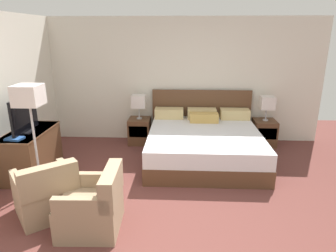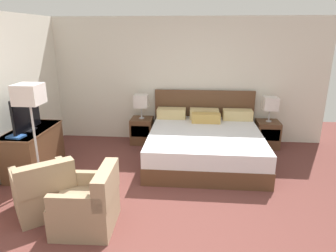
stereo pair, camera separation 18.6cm
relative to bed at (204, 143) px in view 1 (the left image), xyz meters
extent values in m
plane|color=brown|center=(-0.64, -2.22, -0.30)|extent=(9.80, 9.80, 0.00)
cube|color=silver|center=(-0.64, 1.08, 0.97)|extent=(6.22, 0.06, 2.55)
cube|color=brown|center=(0.00, -0.09, -0.16)|extent=(1.98, 2.09, 0.28)
cube|color=silver|center=(0.00, -0.09, 0.11)|extent=(1.97, 2.07, 0.27)
cube|color=brown|center=(0.00, 0.98, 0.25)|extent=(2.06, 0.05, 1.10)
cube|color=#D6BC7F|center=(-0.67, 0.79, 0.34)|extent=(0.58, 0.28, 0.20)
cube|color=#D6BC7F|center=(0.00, 0.79, 0.34)|extent=(0.58, 0.28, 0.20)
cube|color=#D6BC7F|center=(0.67, 0.79, 0.34)|extent=(0.58, 0.28, 0.20)
cube|color=tan|center=(0.03, 0.52, 0.33)|extent=(0.56, 0.22, 0.18)
cube|color=brown|center=(-1.29, 0.76, -0.04)|extent=(0.44, 0.46, 0.53)
cube|color=#3C2718|center=(-1.29, 0.53, 0.01)|extent=(0.38, 0.01, 0.23)
cube|color=brown|center=(1.29, 0.76, -0.04)|extent=(0.44, 0.46, 0.53)
cube|color=#3C2718|center=(1.29, 0.53, 0.01)|extent=(0.38, 0.01, 0.23)
cylinder|color=#B7B7BC|center=(-1.29, 0.76, 0.24)|extent=(0.11, 0.11, 0.02)
cylinder|color=#B7B7BC|center=(-1.29, 0.76, 0.36)|extent=(0.02, 0.02, 0.23)
cube|color=silver|center=(-1.29, 0.76, 0.60)|extent=(0.28, 0.28, 0.26)
cylinder|color=#B7B7BC|center=(1.29, 0.76, 0.24)|extent=(0.11, 0.11, 0.02)
cylinder|color=#B7B7BC|center=(1.29, 0.76, 0.36)|extent=(0.02, 0.02, 0.23)
cube|color=silver|center=(1.29, 0.76, 0.60)|extent=(0.28, 0.28, 0.26)
cube|color=brown|center=(-2.85, -0.75, 0.06)|extent=(0.54, 1.12, 0.74)
cube|color=brown|center=(-2.85, -0.75, 0.42)|extent=(0.56, 1.15, 0.02)
cube|color=black|center=(-2.85, -0.82, 0.44)|extent=(0.18, 0.23, 0.02)
cube|color=black|center=(-2.85, -0.82, 0.72)|extent=(0.04, 0.75, 0.55)
cube|color=black|center=(-2.83, -0.82, 0.72)|extent=(0.01, 0.72, 0.53)
cube|color=#234C8E|center=(-2.86, -1.16, 0.45)|extent=(0.26, 0.21, 0.03)
cube|color=#9E8466|center=(-2.13, -1.87, -0.10)|extent=(0.96, 0.96, 0.40)
cube|color=#9E8466|center=(-1.96, -2.08, 0.28)|extent=(0.63, 0.55, 0.36)
cube|color=#9E8466|center=(-2.36, -2.06, 0.19)|extent=(0.46, 0.54, 0.18)
cube|color=#9E8466|center=(-1.90, -1.69, 0.19)|extent=(0.46, 0.54, 0.18)
cube|color=#9E8466|center=(-1.47, -2.16, -0.10)|extent=(0.70, 0.70, 0.40)
cube|color=#9E8466|center=(-1.20, -2.15, 0.28)|extent=(0.19, 0.69, 0.36)
cube|color=#9E8466|center=(-1.46, -2.46, 0.19)|extent=(0.63, 0.11, 0.18)
cube|color=#9E8466|center=(-1.48, -1.87, 0.19)|extent=(0.63, 0.11, 0.18)
cylinder|color=#B7B7BC|center=(-2.50, -1.27, -0.29)|extent=(0.28, 0.28, 0.02)
cylinder|color=#B7B7BC|center=(-2.50, -1.27, 0.35)|extent=(0.03, 0.03, 1.26)
cube|color=silver|center=(-2.50, -1.27, 1.12)|extent=(0.35, 0.35, 0.28)
camera|label=1|loc=(-0.40, -5.18, 1.94)|focal=32.00mm
camera|label=2|loc=(-0.21, -5.16, 1.94)|focal=32.00mm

